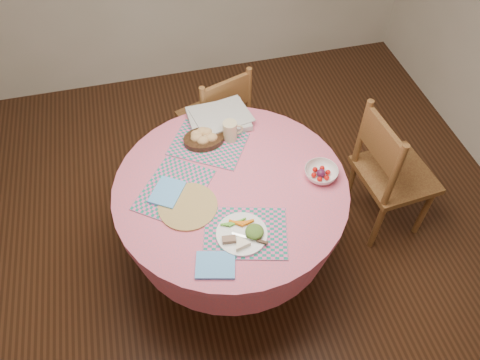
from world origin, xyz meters
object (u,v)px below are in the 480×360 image
object	(u,v)px
wicker_trivet	(188,206)
latte_mug	(230,131)
bread_bowl	(203,137)
chair_back	(218,118)
fruit_bowl	(321,173)
chair_right	(389,172)
dining_table	(231,208)
dinner_plate	(244,234)

from	to	relation	value
wicker_trivet	latte_mug	xyz separation A→B (m)	(0.32, 0.42, 0.06)
bread_bowl	latte_mug	world-z (taller)	latte_mug
chair_back	fruit_bowl	distance (m)	1.01
chair_back	latte_mug	bearing A→B (deg)	68.46
chair_right	chair_back	xyz separation A→B (m)	(-0.90, 0.76, -0.03)
bread_bowl	chair_back	bearing A→B (deg)	70.01
fruit_bowl	latte_mug	bearing A→B (deg)	135.70
dining_table	fruit_bowl	bearing A→B (deg)	-6.69
dining_table	chair_back	world-z (taller)	chair_back
chair_back	bread_bowl	distance (m)	0.61
fruit_bowl	bread_bowl	bearing A→B (deg)	143.90
dinner_plate	latte_mug	world-z (taller)	latte_mug
dining_table	wicker_trivet	world-z (taller)	wicker_trivet
chair_back	dinner_plate	size ratio (longest dim) A/B	3.58
dining_table	chair_right	size ratio (longest dim) A/B	1.31
chair_right	latte_mug	xyz separation A→B (m)	(-0.93, 0.26, 0.32)
latte_mug	wicker_trivet	bearing A→B (deg)	-127.49
chair_back	fruit_bowl	size ratio (longest dim) A/B	4.64
bread_bowl	dining_table	bearing A→B (deg)	-77.74
dinner_plate	latte_mug	bearing A→B (deg)	82.12
chair_back	wicker_trivet	world-z (taller)	chair_back
dining_table	wicker_trivet	bearing A→B (deg)	-160.80
bread_bowl	fruit_bowl	bearing A→B (deg)	-36.10
bread_bowl	wicker_trivet	bearing A→B (deg)	-111.10
bread_bowl	latte_mug	xyz separation A→B (m)	(0.15, -0.01, 0.03)
chair_back	dinner_plate	bearing A→B (deg)	65.37
bread_bowl	latte_mug	distance (m)	0.16
dining_table	chair_right	world-z (taller)	chair_right
wicker_trivet	fruit_bowl	bearing A→B (deg)	2.24
wicker_trivet	dinner_plate	size ratio (longest dim) A/B	1.21
latte_mug	bread_bowl	bearing A→B (deg)	174.87
dining_table	wicker_trivet	distance (m)	0.32
dining_table	chair_back	size ratio (longest dim) A/B	1.40
chair_back	dinner_plate	world-z (taller)	chair_back
chair_right	latte_mug	distance (m)	1.01
chair_right	fruit_bowl	xyz separation A→B (m)	(-0.53, -0.13, 0.28)
latte_mug	fruit_bowl	world-z (taller)	latte_mug
latte_mug	fruit_bowl	distance (m)	0.56
chair_back	bread_bowl	world-z (taller)	chair_back
chair_back	latte_mug	world-z (taller)	chair_back
chair_back	latte_mug	size ratio (longest dim) A/B	7.50
chair_right	bread_bowl	xyz separation A→B (m)	(-1.08, 0.28, 0.29)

